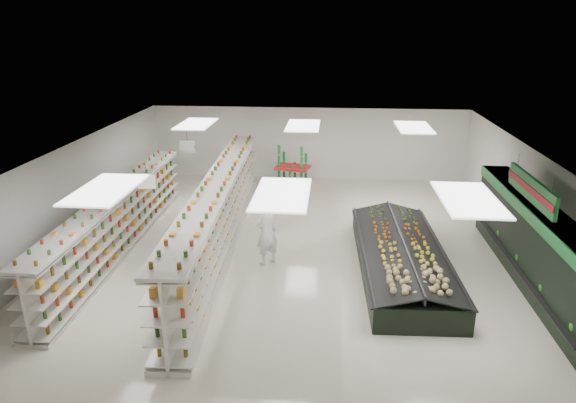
# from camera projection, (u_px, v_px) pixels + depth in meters

# --- Properties ---
(floor) EXTENTS (16.00, 16.00, 0.00)m
(floor) POSITION_uv_depth(u_px,v_px,m) (295.00, 250.00, 16.05)
(floor) COLOR beige
(floor) RESTS_ON ground
(ceiling) EXTENTS (14.00, 16.00, 0.02)m
(ceiling) POSITION_uv_depth(u_px,v_px,m) (295.00, 150.00, 15.00)
(ceiling) COLOR white
(ceiling) RESTS_ON wall_back
(wall_back) EXTENTS (14.00, 0.02, 3.20)m
(wall_back) POSITION_uv_depth(u_px,v_px,m) (308.00, 143.00, 23.05)
(wall_back) COLOR white
(wall_back) RESTS_ON floor
(wall_front) EXTENTS (14.00, 0.02, 3.20)m
(wall_front) POSITION_uv_depth(u_px,v_px,m) (258.00, 369.00, 8.00)
(wall_front) COLOR white
(wall_front) RESTS_ON floor
(wall_left) EXTENTS (0.02, 16.00, 3.20)m
(wall_left) POSITION_uv_depth(u_px,v_px,m) (73.00, 195.00, 16.09)
(wall_left) COLOR white
(wall_left) RESTS_ON floor
(wall_right) EXTENTS (0.02, 16.00, 3.20)m
(wall_right) POSITION_uv_depth(u_px,v_px,m) (534.00, 208.00, 14.96)
(wall_right) COLOR white
(wall_right) RESTS_ON floor
(produce_wall_case) EXTENTS (0.93, 8.00, 2.20)m
(produce_wall_case) POSITION_uv_depth(u_px,v_px,m) (534.00, 239.00, 13.70)
(produce_wall_case) COLOR black
(produce_wall_case) RESTS_ON floor
(aisle_sign_near) EXTENTS (0.52, 0.06, 0.75)m
(aisle_sign_near) POSITION_uv_depth(u_px,v_px,m) (147.00, 181.00, 13.57)
(aisle_sign_near) COLOR white
(aisle_sign_near) RESTS_ON ceiling
(aisle_sign_far) EXTENTS (0.52, 0.06, 0.75)m
(aisle_sign_far) POSITION_uv_depth(u_px,v_px,m) (187.00, 147.00, 17.34)
(aisle_sign_far) COLOR white
(aisle_sign_far) RESTS_ON ceiling
(hortifruti_banner) EXTENTS (0.12, 3.20, 0.95)m
(hortifruti_banner) POSITION_uv_depth(u_px,v_px,m) (531.00, 189.00, 13.26)
(hortifruti_banner) COLOR #207A35
(hortifruti_banner) RESTS_ON ceiling
(gondola_left) EXTENTS (0.99, 10.67, 1.85)m
(gondola_left) POSITION_uv_depth(u_px,v_px,m) (119.00, 223.00, 15.88)
(gondola_left) COLOR silver
(gondola_left) RESTS_ON floor
(gondola_center) EXTENTS (1.49, 12.79, 2.21)m
(gondola_center) POSITION_uv_depth(u_px,v_px,m) (220.00, 217.00, 15.93)
(gondola_center) COLOR silver
(gondola_center) RESTS_ON floor
(produce_island) EXTENTS (2.61, 6.67, 0.99)m
(produce_island) POSITION_uv_depth(u_px,v_px,m) (401.00, 256.00, 14.57)
(produce_island) COLOR black
(produce_island) RESTS_ON floor
(soda_endcap) EXTENTS (1.54, 1.21, 1.75)m
(soda_endcap) POSITION_uv_depth(u_px,v_px,m) (293.00, 169.00, 21.77)
(soda_endcap) COLOR #A31221
(soda_endcap) RESTS_ON floor
(shopper_main) EXTENTS (0.86, 0.83, 1.98)m
(shopper_main) POSITION_uv_depth(u_px,v_px,m) (267.00, 232.00, 14.81)
(shopper_main) COLOR silver
(shopper_main) RESTS_ON floor
(shopper_background) EXTENTS (0.60, 0.85, 1.60)m
(shopper_background) POSITION_uv_depth(u_px,v_px,m) (221.00, 180.00, 20.39)
(shopper_background) COLOR tan
(shopper_background) RESTS_ON floor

